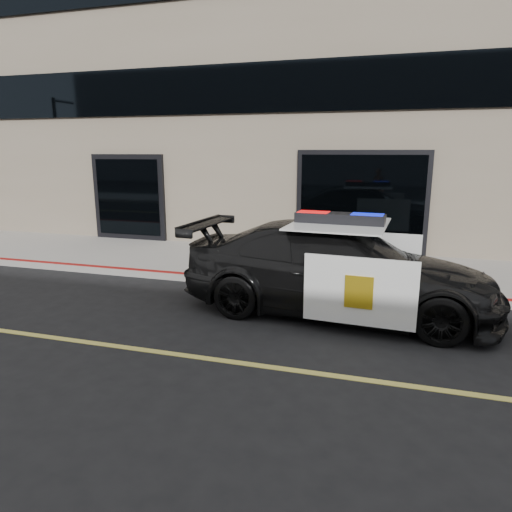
# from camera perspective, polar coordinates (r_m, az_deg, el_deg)

# --- Properties ---
(ground) EXTENTS (120.00, 120.00, 0.00)m
(ground) POSITION_cam_1_polar(r_m,az_deg,el_deg) (6.18, 17.39, -15.12)
(ground) COLOR black
(ground) RESTS_ON ground
(sidewalk_n) EXTENTS (60.00, 3.50, 0.15)m
(sidewalk_n) POSITION_cam_1_polar(r_m,az_deg,el_deg) (11.08, 17.18, -2.08)
(sidewalk_n) COLOR gray
(sidewalk_n) RESTS_ON ground
(building_n) EXTENTS (60.00, 7.00, 12.00)m
(building_n) POSITION_cam_1_polar(r_m,az_deg,el_deg) (16.28, 18.60, 23.55)
(building_n) COLOR #756856
(building_n) RESTS_ON ground
(police_car) EXTENTS (2.94, 5.79, 1.80)m
(police_car) POSITION_cam_1_polar(r_m,az_deg,el_deg) (8.24, 10.20, -1.54)
(police_car) COLOR black
(police_car) RESTS_ON ground
(fire_hydrant) EXTENTS (0.37, 0.51, 0.81)m
(fire_hydrant) POSITION_cam_1_polar(r_m,az_deg,el_deg) (10.53, -4.56, 0.26)
(fire_hydrant) COLOR silver
(fire_hydrant) RESTS_ON sidewalk_n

